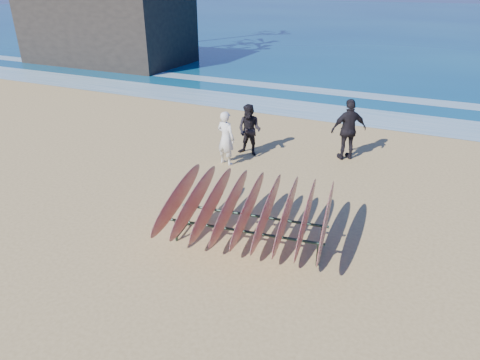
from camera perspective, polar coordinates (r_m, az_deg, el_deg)
The scene contains 9 objects.
ground at distance 9.38m, azimuth -2.08°, elevation -7.16°, with size 120.00×120.00×0.00m, color tan.
ocean at distance 62.33m, azimuth 22.84°, elevation 18.98°, with size 160.00×160.00×0.00m, color navy.
foam_near at distance 18.12m, azimuth 12.52°, elevation 8.68°, with size 160.00×160.00×0.00m, color white.
foam_far at distance 21.44m, azimuth 14.76°, elevation 11.02°, with size 160.00×160.00×0.00m, color white.
surfboard_rack at distance 8.61m, azimuth 1.13°, elevation -3.81°, with size 3.50×3.03×1.33m.
person_white at distance 12.51m, azimuth -1.90°, elevation 5.59°, with size 0.59×0.39×1.61m, color silver.
person_dark_a at distance 13.22m, azimuth 1.27°, elevation 6.67°, with size 0.78×0.60×1.60m, color black.
person_dark_b at distance 13.25m, azimuth 14.29°, elevation 6.52°, with size 1.09×0.45×1.86m, color black.
building at distance 30.14m, azimuth -17.28°, elevation 19.03°, with size 10.04×5.58×4.46m, color #2D2823.
Camera 1 is at (3.64, -7.02, 5.06)m, focal length 32.00 mm.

